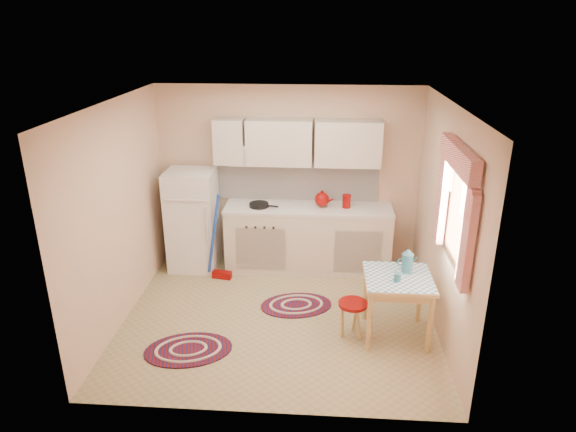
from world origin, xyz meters
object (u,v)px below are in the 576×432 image
(fridge, at_px, (193,220))
(table, at_px, (396,307))
(stool, at_px, (352,319))
(base_cabinets, at_px, (308,239))

(fridge, bearing_deg, table, -30.46)
(fridge, distance_m, stool, 2.71)
(table, height_order, stool, table)
(fridge, xyz_separation_m, base_cabinets, (1.59, 0.05, -0.26))
(base_cabinets, xyz_separation_m, stool, (0.55, -1.64, -0.23))
(fridge, relative_size, base_cabinets, 0.62)
(fridge, bearing_deg, base_cabinets, 1.80)
(fridge, relative_size, table, 1.94)
(base_cabinets, bearing_deg, table, -57.30)
(table, bearing_deg, stool, -174.09)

